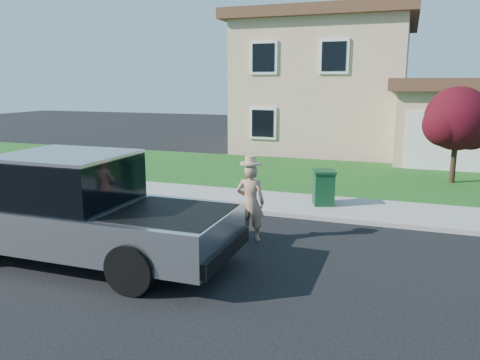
{
  "coord_description": "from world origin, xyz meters",
  "views": [
    {
      "loc": [
        4.21,
        -8.72,
        3.47
      ],
      "look_at": [
        0.55,
        1.53,
        1.2
      ],
      "focal_mm": 35.0,
      "sensor_mm": 36.0,
      "label": 1
    }
  ],
  "objects_px": {
    "pickup_truck": "(75,211)",
    "trash_bin": "(324,187)",
    "ornamental_tree": "(458,122)",
    "woman": "(250,201)"
  },
  "relations": [
    {
      "from": "woman",
      "to": "trash_bin",
      "type": "relative_size",
      "value": 1.99
    },
    {
      "from": "pickup_truck",
      "to": "woman",
      "type": "relative_size",
      "value": 3.4
    },
    {
      "from": "woman",
      "to": "ornamental_tree",
      "type": "relative_size",
      "value": 0.59
    },
    {
      "from": "woman",
      "to": "ornamental_tree",
      "type": "bearing_deg",
      "value": -128.95
    },
    {
      "from": "trash_bin",
      "to": "woman",
      "type": "bearing_deg",
      "value": -127.09
    },
    {
      "from": "woman",
      "to": "ornamental_tree",
      "type": "distance_m",
      "value": 9.24
    },
    {
      "from": "woman",
      "to": "trash_bin",
      "type": "bearing_deg",
      "value": -116.71
    },
    {
      "from": "ornamental_tree",
      "to": "trash_bin",
      "type": "xyz_separation_m",
      "value": [
        -3.68,
        -4.67,
        -1.55
      ]
    },
    {
      "from": "pickup_truck",
      "to": "ornamental_tree",
      "type": "height_order",
      "value": "ornamental_tree"
    },
    {
      "from": "pickup_truck",
      "to": "trash_bin",
      "type": "relative_size",
      "value": 6.75
    }
  ]
}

